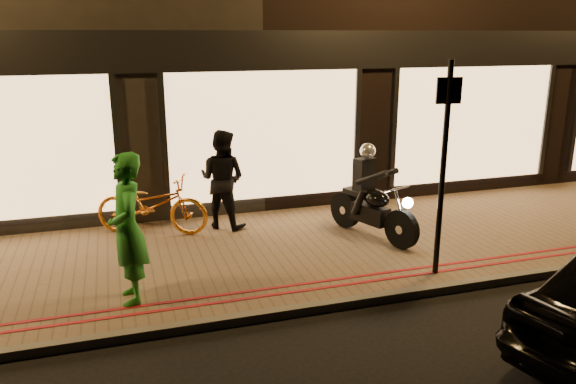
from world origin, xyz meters
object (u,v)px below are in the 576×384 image
Objects in this scene: sign_post at (444,159)px; bicycle_gold at (152,205)px; person_green at (128,229)px; motorcycle at (371,202)px.

bicycle_gold is at bearing 141.99° from sign_post.
sign_post is 4.89m from bicycle_gold.
sign_post is at bearing 80.24° from person_green.
person_green is at bearing -167.35° from bicycle_gold.
person_green is at bearing 176.98° from motorcycle.
person_green is at bearing 174.33° from sign_post.
bicycle_gold is at bearing 139.59° from motorcycle.
sign_post is 1.54× the size of person_green.
motorcycle is 0.96× the size of bicycle_gold.
motorcycle is 1.99m from sign_post.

